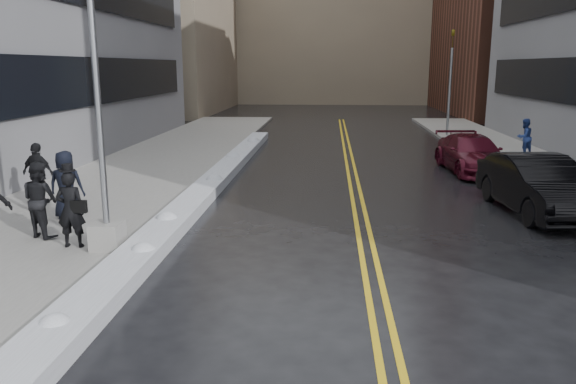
% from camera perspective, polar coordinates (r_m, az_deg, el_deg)
% --- Properties ---
extents(ground, '(160.00, 160.00, 0.00)m').
position_cam_1_polar(ground, '(10.59, -4.80, -10.37)').
color(ground, black).
rests_on(ground, ground).
extents(sidewalk_west, '(5.50, 50.00, 0.15)m').
position_cam_1_polar(sidewalk_west, '(21.34, -15.96, 1.22)').
color(sidewalk_west, gray).
rests_on(sidewalk_west, ground).
extents(sidewalk_east, '(4.00, 50.00, 0.15)m').
position_cam_1_polar(sidewalk_east, '(21.73, 26.93, 0.52)').
color(sidewalk_east, gray).
rests_on(sidewalk_east, ground).
extents(lane_line_left, '(0.12, 50.00, 0.01)m').
position_cam_1_polar(lane_line_left, '(20.06, 6.33, 0.72)').
color(lane_line_left, gold).
rests_on(lane_line_left, ground).
extents(lane_line_right, '(0.12, 50.00, 0.01)m').
position_cam_1_polar(lane_line_right, '(20.08, 7.19, 0.70)').
color(lane_line_right, gold).
rests_on(lane_line_right, ground).
extents(snow_ridge, '(0.90, 30.00, 0.34)m').
position_cam_1_polar(snow_ridge, '(18.51, -8.46, 0.17)').
color(snow_ridge, silver).
rests_on(snow_ridge, ground).
extents(building_west_far, '(14.00, 22.00, 18.00)m').
position_cam_1_polar(building_west_far, '(56.48, -14.03, 17.27)').
color(building_west_far, gray).
rests_on(building_west_far, ground).
extents(building_far, '(36.00, 16.00, 22.00)m').
position_cam_1_polar(building_far, '(69.96, 4.80, 18.28)').
color(building_far, gray).
rests_on(building_far, ground).
extents(lamppost, '(0.65, 0.65, 7.62)m').
position_cam_1_polar(lamppost, '(12.71, -18.48, 4.78)').
color(lamppost, gray).
rests_on(lamppost, sidewalk_west).
extents(fire_hydrant, '(0.26, 0.26, 0.73)m').
position_cam_1_polar(fire_hydrant, '(21.28, 24.57, 1.82)').
color(fire_hydrant, maroon).
rests_on(fire_hydrant, sidewalk_east).
extents(traffic_signal, '(0.16, 0.20, 6.00)m').
position_cam_1_polar(traffic_signal, '(34.33, 16.16, 10.97)').
color(traffic_signal, gray).
rests_on(traffic_signal, sidewalk_east).
extents(pedestrian_fedora, '(0.66, 0.47, 1.73)m').
position_cam_1_polar(pedestrian_fedora, '(13.40, -21.21, -1.66)').
color(pedestrian_fedora, black).
rests_on(pedestrian_fedora, sidewalk_west).
extents(pedestrian_b, '(1.10, 1.01, 1.82)m').
position_cam_1_polar(pedestrian_b, '(14.46, -23.86, -0.71)').
color(pedestrian_b, black).
rests_on(pedestrian_b, sidewalk_west).
extents(pedestrian_c, '(0.95, 0.68, 1.83)m').
position_cam_1_polar(pedestrian_c, '(15.97, -21.60, 0.68)').
color(pedestrian_c, black).
rests_on(pedestrian_c, sidewalk_west).
extents(pedestrian_d, '(1.13, 0.68, 1.81)m').
position_cam_1_polar(pedestrian_d, '(18.05, -24.02, 1.74)').
color(pedestrian_d, black).
rests_on(pedestrian_d, sidewalk_west).
extents(pedestrian_east, '(1.02, 0.95, 1.67)m').
position_cam_1_polar(pedestrian_east, '(27.72, 22.88, 5.16)').
color(pedestrian_east, navy).
rests_on(pedestrian_east, sidewalk_east).
extents(car_black, '(2.24, 5.20, 1.66)m').
position_cam_1_polar(car_black, '(17.40, 24.01, 0.63)').
color(car_black, black).
rests_on(car_black, ground).
extents(car_maroon, '(2.37, 5.13, 1.45)m').
position_cam_1_polar(car_maroon, '(23.49, 18.17, 3.70)').
color(car_maroon, '#470B1A').
rests_on(car_maroon, ground).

